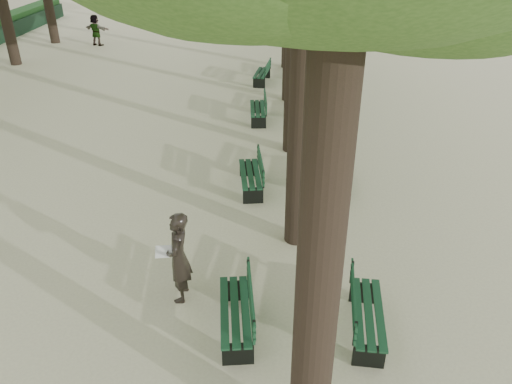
{
  "coord_description": "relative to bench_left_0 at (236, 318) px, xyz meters",
  "views": [
    {
      "loc": [
        0.98,
        -6.43,
        6.38
      ],
      "look_at": [
        0.6,
        3.0,
        1.2
      ],
      "focal_mm": 35.0,
      "sensor_mm": 36.0,
      "label": 1
    }
  ],
  "objects": [
    {
      "name": "bench_right_1",
      "position": [
        2.27,
        5.48,
        0.0
      ],
      "size": [
        0.74,
        1.85,
        0.92
      ],
      "color": "black",
      "rests_on": "ground"
    },
    {
      "name": "bench_right_3",
      "position": [
        2.27,
        15.86,
        0.0
      ],
      "size": [
        0.65,
        1.82,
        0.92
      ],
      "color": "black",
      "rests_on": "ground"
    },
    {
      "name": "pedestrian_c",
      "position": [
        8.32,
        21.27,
        0.5
      ],
      "size": [
        0.78,
        0.92,
        1.55
      ],
      "primitive_type": "imported",
      "rotation": [
        0.0,
        0.0,
        5.34
      ],
      "color": "#262628",
      "rests_on": "ground"
    },
    {
      "name": "bench_left_3",
      "position": [
        -0.0,
        15.16,
        0.0
      ],
      "size": [
        0.79,
        1.86,
        0.92
      ],
      "color": "black",
      "rests_on": "ground"
    },
    {
      "name": "pedestrian_d",
      "position": [
        -2.9,
        25.29,
        0.56
      ],
      "size": [
        0.87,
        0.59,
        1.66
      ],
      "primitive_type": "imported",
      "rotation": [
        0.0,
        0.0,
        2.8
      ],
      "color": "#262628",
      "rests_on": "ground"
    },
    {
      "name": "pedestrian_e",
      "position": [
        -9.65,
        22.28,
        0.57
      ],
      "size": [
        1.58,
        0.88,
        1.69
      ],
      "primitive_type": "imported",
      "rotation": [
        0.0,
        0.0,
        2.77
      ],
      "color": "#262628",
      "rests_on": "ground"
    },
    {
      "name": "bench_right_0",
      "position": [
        2.27,
        0.04,
        0.0
      ],
      "size": [
        0.74,
        1.85,
        0.92
      ],
      "color": "black",
      "rests_on": "ground"
    },
    {
      "name": "bench_left_1",
      "position": [
        -0.0,
        5.25,
        0.0
      ],
      "size": [
        0.78,
        1.86,
        0.92
      ],
      "color": "black",
      "rests_on": "ground"
    },
    {
      "name": "man_with_map",
      "position": [
        -1.11,
        0.84,
        0.65
      ],
      "size": [
        0.62,
        0.74,
        1.84
      ],
      "color": "black",
      "rests_on": "ground"
    },
    {
      "name": "ground",
      "position": [
        -0.37,
        -0.11,
        -0.27
      ],
      "size": [
        120.0,
        120.0,
        0.0
      ],
      "primitive_type": "plane",
      "color": "beige",
      "rests_on": "ground"
    },
    {
      "name": "bench_left_0",
      "position": [
        0.0,
        0.0,
        0.0
      ],
      "size": [
        0.76,
        1.85,
        0.92
      ],
      "color": "black",
      "rests_on": "ground"
    },
    {
      "name": "bench_left_2",
      "position": [
        0.0,
        10.46,
        0.0
      ],
      "size": [
        0.68,
        1.83,
        0.92
      ],
      "color": "black",
      "rests_on": "ground"
    },
    {
      "name": "bench_right_2",
      "position": [
        2.27,
        10.82,
        0.0
      ],
      "size": [
        0.71,
        1.84,
        0.92
      ],
      "color": "black",
      "rests_on": "ground"
    }
  ]
}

